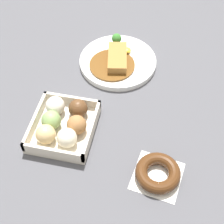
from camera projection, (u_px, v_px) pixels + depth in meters
name	position (u px, v px, depth m)	size (l,w,h in m)	color
ground_plane	(91.00, 95.00, 1.02)	(1.60, 1.60, 0.00)	#4C4C51
curry_plate	(117.00, 61.00, 1.09)	(0.25, 0.25, 0.06)	white
donut_box	(63.00, 124.00, 0.92)	(0.19, 0.17, 0.07)	beige
chocolate_ring_donut	(158.00, 173.00, 0.84)	(0.13, 0.13, 0.03)	white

